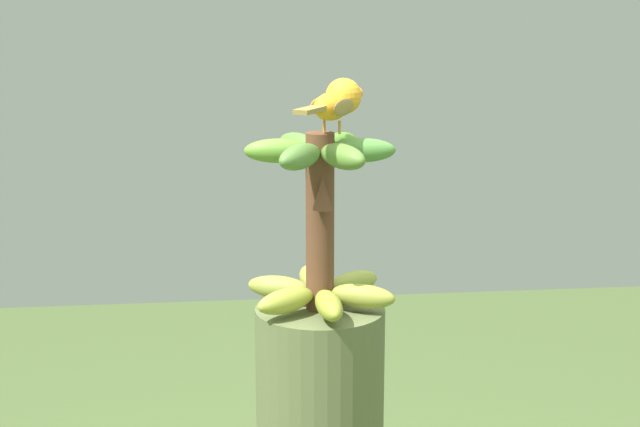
{
  "coord_description": "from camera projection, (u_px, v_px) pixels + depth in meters",
  "views": [
    {
      "loc": [
        -0.19,
        -1.73,
        1.88
      ],
      "look_at": [
        0.0,
        0.0,
        1.47
      ],
      "focal_mm": 55.64,
      "sensor_mm": 36.0,
      "label": 1
    }
  ],
  "objects": [
    {
      "name": "perched_bird",
      "position": [
        337.0,
        101.0,
        1.75
      ],
      "size": [
        0.14,
        0.2,
        0.09
      ],
      "color": "#C68933",
      "rests_on": "banana_bunch"
    },
    {
      "name": "banana_bunch",
      "position": [
        320.0,
        222.0,
        1.79
      ],
      "size": [
        0.28,
        0.29,
        0.33
      ],
      "color": "brown",
      "rests_on": "banana_tree"
    }
  ]
}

